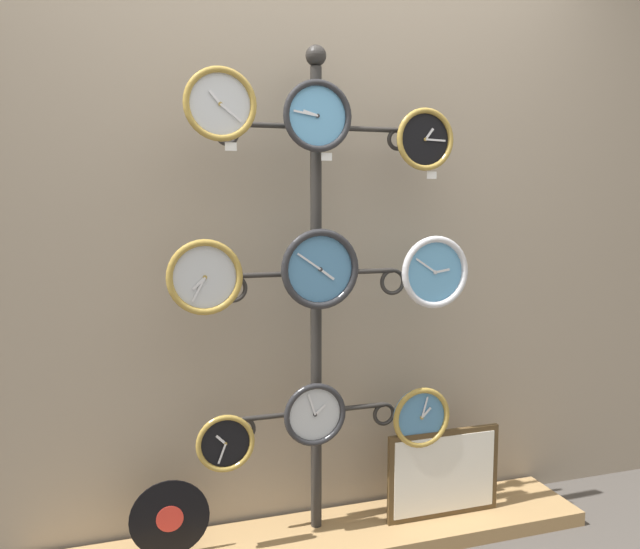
% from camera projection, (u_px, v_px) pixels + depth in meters
% --- Properties ---
extents(shop_wall, '(4.40, 0.04, 2.80)m').
position_uv_depth(shop_wall, '(304.00, 188.00, 2.49)').
color(shop_wall, gray).
rests_on(shop_wall, ground_plane).
extents(low_shelf, '(2.20, 0.36, 0.06)m').
position_uv_depth(low_shelf, '(321.00, 540.00, 2.44)').
color(low_shelf, '#9E7A4C').
rests_on(low_shelf, ground_plane).
extents(display_stand, '(0.75, 0.40, 1.92)m').
position_uv_depth(display_stand, '(316.00, 377.00, 2.42)').
color(display_stand, '#282623').
rests_on(display_stand, ground_plane).
extents(clock_top_left, '(0.25, 0.04, 0.25)m').
position_uv_depth(clock_top_left, '(220.00, 104.00, 2.09)').
color(clock_top_left, silver).
extents(clock_top_center, '(0.26, 0.04, 0.26)m').
position_uv_depth(clock_top_center, '(317.00, 116.00, 2.23)').
color(clock_top_center, '#60A8DB').
extents(clock_top_right, '(0.24, 0.04, 0.24)m').
position_uv_depth(clock_top_right, '(425.00, 140.00, 2.37)').
color(clock_top_right, black).
extents(clock_middle_left, '(0.27, 0.04, 0.27)m').
position_uv_depth(clock_middle_left, '(205.00, 277.00, 2.17)').
color(clock_middle_left, silver).
extents(clock_middle_center, '(0.29, 0.04, 0.29)m').
position_uv_depth(clock_middle_center, '(320.00, 269.00, 2.26)').
color(clock_middle_center, '#4C84B2').
extents(clock_middle_right, '(0.28, 0.04, 0.28)m').
position_uv_depth(clock_middle_right, '(435.00, 272.00, 2.42)').
color(clock_middle_right, '#60A8DB').
extents(clock_bottom_left, '(0.21, 0.04, 0.21)m').
position_uv_depth(clock_bottom_left, '(225.00, 443.00, 2.24)').
color(clock_bottom_left, black).
extents(clock_bottom_center, '(0.24, 0.04, 0.24)m').
position_uv_depth(clock_bottom_center, '(315.00, 414.00, 2.35)').
color(clock_bottom_center, silver).
extents(clock_bottom_right, '(0.25, 0.04, 0.25)m').
position_uv_depth(clock_bottom_right, '(421.00, 417.00, 2.48)').
color(clock_bottom_right, '#4C84B2').
extents(vinyl_record, '(0.29, 0.01, 0.29)m').
position_uv_depth(vinyl_record, '(170.00, 519.00, 2.26)').
color(vinyl_record, black).
rests_on(vinyl_record, low_shelf).
extents(picture_frame, '(0.49, 0.02, 0.36)m').
position_uv_depth(picture_frame, '(444.00, 474.00, 2.54)').
color(picture_frame, '#4C381E').
rests_on(picture_frame, low_shelf).
extents(price_tag_upper, '(0.04, 0.00, 0.03)m').
position_uv_depth(price_tag_upper, '(231.00, 147.00, 2.11)').
color(price_tag_upper, white).
extents(price_tag_mid, '(0.04, 0.00, 0.03)m').
position_uv_depth(price_tag_mid, '(327.00, 157.00, 2.25)').
color(price_tag_mid, white).
extents(price_tag_lower, '(0.04, 0.00, 0.03)m').
position_uv_depth(price_tag_lower, '(432.00, 175.00, 2.39)').
color(price_tag_lower, white).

